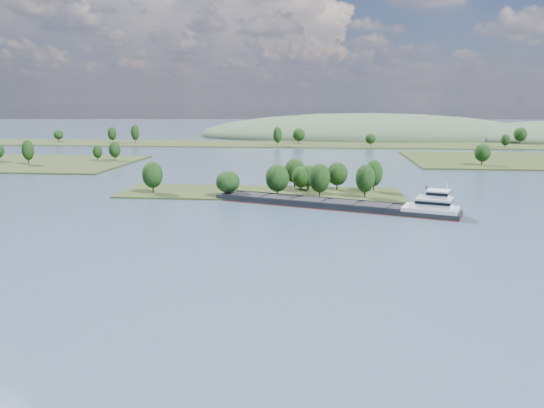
# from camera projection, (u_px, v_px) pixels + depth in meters

# --- Properties ---
(ground) EXTENTS (1800.00, 1800.00, 0.00)m
(ground) POSITION_uv_depth(u_px,v_px,m) (231.00, 235.00, 131.36)
(ground) COLOR #34435A
(ground) RESTS_ON ground
(tree_island) EXTENTS (100.00, 30.26, 12.90)m
(tree_island) POSITION_uv_depth(u_px,v_px,m) (278.00, 184.00, 187.67)
(tree_island) COLOR #253216
(tree_island) RESTS_ON ground
(back_shoreline) EXTENTS (900.00, 60.00, 15.57)m
(back_shoreline) POSITION_uv_depth(u_px,v_px,m) (310.00, 144.00, 403.46)
(back_shoreline) COLOR #253216
(back_shoreline) RESTS_ON ground
(hill_west) EXTENTS (320.00, 160.00, 44.00)m
(hill_west) POSITION_uv_depth(u_px,v_px,m) (366.00, 137.00, 496.50)
(hill_west) COLOR #354932
(hill_west) RESTS_ON ground
(cargo_barge) EXTENTS (76.47, 34.26, 10.52)m
(cargo_barge) POSITION_uv_depth(u_px,v_px,m) (348.00, 204.00, 162.94)
(cargo_barge) COLOR black
(cargo_barge) RESTS_ON ground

